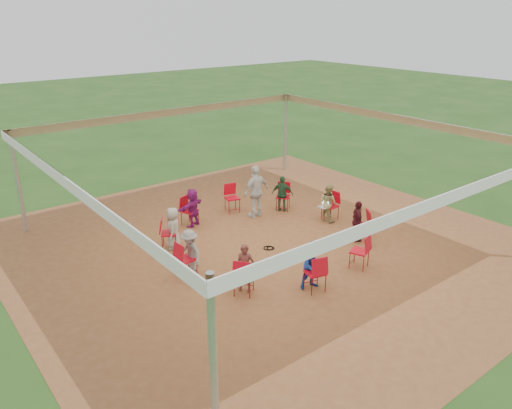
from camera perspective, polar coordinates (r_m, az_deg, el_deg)
ground at (r=13.84m, az=1.23°, el=-4.56°), size 80.00×80.00×0.00m
dirt_patch at (r=13.84m, az=1.23°, el=-4.54°), size 13.00×13.00×0.00m
tent at (r=12.99m, az=1.31°, el=4.90°), size 10.33×10.33×3.00m
chair_0 at (r=15.44m, az=8.49°, el=-0.17°), size 0.46×0.45×0.90m
chair_1 at (r=16.07m, az=3.10°, el=0.90°), size 0.61×0.60×0.90m
chair_2 at (r=15.92m, az=-2.73°, el=0.71°), size 0.52×0.53×0.90m
chair_3 at (r=15.02m, az=-7.59°, el=-0.74°), size 0.55×0.56×0.90m
chair_4 at (r=13.62m, az=-9.90°, el=-3.25°), size 0.60×0.59×0.90m
chair_5 at (r=12.19m, az=-8.00°, el=-6.20°), size 0.46×0.45×0.90m
chair_6 at (r=11.34m, az=-1.42°, el=-8.19°), size 0.61×0.60×0.90m
chair_7 at (r=11.56m, az=6.77°, el=-7.76°), size 0.52×0.53×0.90m
chair_8 at (r=12.70m, az=11.75°, el=-5.28°), size 0.55×0.56×0.90m
chair_9 at (r=14.19m, az=11.93°, el=-2.38°), size 0.60×0.59×0.90m
person_seated_0 at (r=15.30m, az=8.23°, el=0.20°), size 0.36×0.59×1.17m
person_seated_1 at (r=15.91m, az=3.04°, el=1.23°), size 0.71×0.75×1.17m
person_seated_2 at (r=14.90m, az=-7.25°, el=-0.33°), size 1.15×0.77×1.17m
person_seated_3 at (r=13.56m, az=-9.43°, el=-2.70°), size 0.58×0.65×1.17m
person_seated_4 at (r=12.18m, az=-7.57°, el=-5.45°), size 0.42×0.78×1.17m
person_seated_5 at (r=11.38m, az=-1.28°, el=-7.29°), size 0.49×0.51×1.17m
person_seated_6 at (r=11.58m, az=6.51°, el=-6.90°), size 0.63×0.46×1.17m
person_seated_7 at (r=14.10m, az=11.51°, el=-1.89°), size 0.66×0.76×1.17m
standing_person at (r=15.37m, az=0.01°, el=1.51°), size 1.01×0.57×1.66m
cable_coil at (r=13.59m, az=1.52°, el=-5.00°), size 0.29×0.29×0.03m
laptop at (r=15.19m, az=7.82°, el=-0.05°), size 0.27×0.33×0.22m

